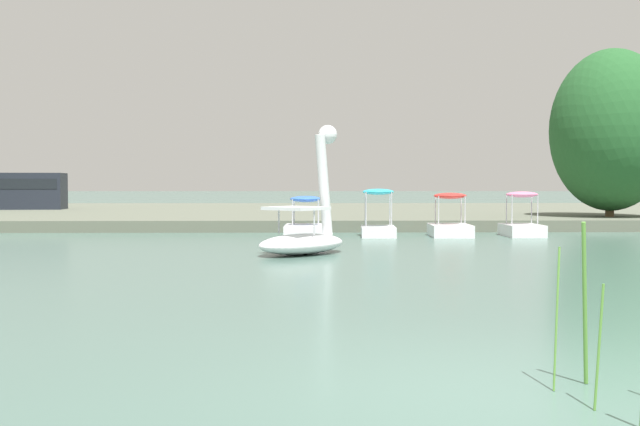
% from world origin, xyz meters
% --- Properties ---
extents(ground_plane, '(414.99, 414.99, 0.00)m').
position_xyz_m(ground_plane, '(0.00, 0.00, 0.00)').
color(ground_plane, '#47665B').
extents(shore_bank_far, '(145.26, 26.61, 0.42)m').
position_xyz_m(shore_bank_far, '(0.00, 34.16, 0.21)').
color(shore_bank_far, '#5B6051').
rests_on(shore_bank_far, ground_plane).
extents(swan_boat, '(2.84, 3.02, 3.22)m').
position_xyz_m(swan_boat, '(-1.64, 12.55, 0.56)').
color(swan_boat, white).
rests_on(swan_boat, ground_plane).
extents(pedal_boat_blue, '(1.43, 2.24, 1.34)m').
position_xyz_m(pedal_boat_blue, '(-1.59, 18.75, 0.41)').
color(pedal_boat_blue, white).
rests_on(pedal_boat_blue, ground_plane).
extents(pedal_boat_cyan, '(1.22, 2.04, 1.57)m').
position_xyz_m(pedal_boat_cyan, '(0.80, 18.80, 0.51)').
color(pedal_boat_cyan, white).
rests_on(pedal_boat_cyan, ground_plane).
extents(pedal_boat_red, '(1.38, 2.06, 1.44)m').
position_xyz_m(pedal_boat_red, '(3.17, 18.75, 0.39)').
color(pedal_boat_red, white).
rests_on(pedal_boat_red, ground_plane).
extents(pedal_boat_pink, '(1.16, 1.90, 1.48)m').
position_xyz_m(pedal_boat_pink, '(5.58, 18.84, 0.41)').
color(pedal_boat_pink, white).
rests_on(pedal_boat_pink, ground_plane).
extents(tree_willow_overhanging, '(5.16, 5.78, 6.73)m').
position_xyz_m(tree_willow_overhanging, '(10.70, 24.17, 3.90)').
color(tree_willow_overhanging, brown).
rests_on(tree_willow_overhanging, shore_bank_far).
extents(parked_van, '(4.38, 2.23, 1.91)m').
position_xyz_m(parked_van, '(-16.42, 34.06, 1.46)').
color(parked_van, '#1E232D').
rests_on(parked_van, shore_bank_far).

